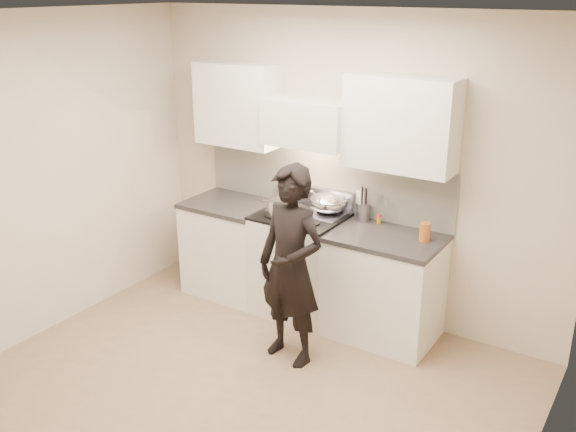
{
  "coord_description": "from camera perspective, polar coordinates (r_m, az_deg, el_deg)",
  "views": [
    {
      "loc": [
        2.47,
        -3.15,
        2.88
      ],
      "look_at": [
        -0.2,
        1.05,
        1.07
      ],
      "focal_mm": 40.0,
      "sensor_mm": 36.0,
      "label": 1
    }
  ],
  "objects": [
    {
      "name": "person",
      "position": [
        4.99,
        0.26,
        -4.49
      ],
      "size": [
        0.64,
        0.47,
        1.62
      ],
      "primitive_type": "imported",
      "rotation": [
        0.0,
        0.0,
        -0.14
      ],
      "color": "black",
      "rests_on": "ground"
    },
    {
      "name": "oil_glass",
      "position": [
        5.26,
        12.08,
        -1.4
      ],
      "size": [
        0.09,
        0.09,
        0.15
      ],
      "color": "#A3521A",
      "rests_on": "counter_right"
    },
    {
      "name": "counter_right",
      "position": [
        5.52,
        8.52,
        -6.18
      ],
      "size": [
        0.92,
        0.67,
        0.92
      ],
      "color": "silver",
      "rests_on": "ground"
    },
    {
      "name": "stove",
      "position": [
        5.86,
        1.11,
        -4.2
      ],
      "size": [
        0.76,
        0.65,
        0.96
      ],
      "color": "silver",
      "rests_on": "ground"
    },
    {
      "name": "stock_pot",
      "position": [
        5.61,
        -0.8,
        0.77
      ],
      "size": [
        0.3,
        0.25,
        0.14
      ],
      "color": "silver",
      "rests_on": "stove"
    },
    {
      "name": "wok",
      "position": [
        5.67,
        3.63,
        1.15
      ],
      "size": [
        0.33,
        0.4,
        0.26
      ],
      "color": "silver",
      "rests_on": "stove"
    },
    {
      "name": "spice_jar",
      "position": [
        5.59,
        8.08,
        -0.25
      ],
      "size": [
        0.04,
        0.04,
        0.08
      ],
      "color": "orange",
      "rests_on": "counter_right"
    },
    {
      "name": "ground_plane",
      "position": [
        4.93,
        -4.82,
        -15.8
      ],
      "size": [
        4.0,
        4.0,
        0.0
      ],
      "primitive_type": "plane",
      "color": "#876F52"
    },
    {
      "name": "counter_left",
      "position": [
        6.27,
        -4.99,
        -2.73
      ],
      "size": [
        0.82,
        0.67,
        0.92
      ],
      "color": "silver",
      "rests_on": "ground"
    },
    {
      "name": "utensil_crock",
      "position": [
        5.62,
        6.67,
        0.5
      ],
      "size": [
        0.11,
        0.11,
        0.3
      ],
      "color": "#9696AA",
      "rests_on": "counter_right"
    },
    {
      "name": "room_shell",
      "position": [
        4.52,
        -3.14,
        3.53
      ],
      "size": [
        4.04,
        3.54,
        2.7
      ],
      "color": "beige",
      "rests_on": "ground"
    }
  ]
}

